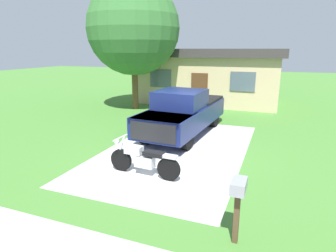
% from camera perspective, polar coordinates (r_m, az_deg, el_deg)
% --- Properties ---
extents(ground_plane, '(80.00, 80.00, 0.00)m').
position_cam_1_polar(ground_plane, '(10.37, 1.75, -4.70)').
color(ground_plane, '#447B30').
extents(driveway_pad, '(4.71, 8.13, 0.01)m').
position_cam_1_polar(driveway_pad, '(10.37, 1.75, -4.69)').
color(driveway_pad, silver).
rests_on(driveway_pad, ground).
extents(motorcycle, '(2.21, 0.70, 1.09)m').
position_cam_1_polar(motorcycle, '(8.23, -4.88, -6.62)').
color(motorcycle, black).
rests_on(motorcycle, ground).
extents(pickup_truck, '(2.33, 5.73, 1.90)m').
position_cam_1_polar(pickup_truck, '(12.09, 3.21, 2.86)').
color(pickup_truck, black).
rests_on(pickup_truck, ground).
extents(mailbox, '(0.26, 0.48, 1.26)m').
position_cam_1_polar(mailbox, '(5.44, 13.68, -13.05)').
color(mailbox, '#4C3823').
rests_on(mailbox, ground).
extents(shade_tree, '(5.25, 5.25, 7.24)m').
position_cam_1_polar(shade_tree, '(17.27, -6.87, 18.61)').
color(shade_tree, brown).
rests_on(shade_tree, ground).
extents(neighbor_house, '(9.60, 5.60, 3.50)m').
position_cam_1_polar(neighbor_house, '(19.93, 8.18, 9.97)').
color(neighbor_house, tan).
rests_on(neighbor_house, ground).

